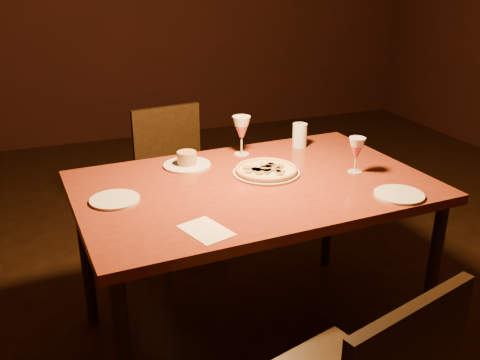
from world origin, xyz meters
name	(u,v)px	position (x,y,z in m)	size (l,w,h in m)	color
floor	(297,329)	(0.00, 0.00, 0.00)	(7.00, 7.00, 0.00)	black
dining_table	(253,197)	(-0.23, 0.04, 0.74)	(1.56, 1.04, 0.81)	maroon
chair_far	(177,174)	(-0.32, 1.02, 0.51)	(0.49, 0.49, 0.90)	black
pizza_plate	(266,170)	(-0.13, 0.11, 0.83)	(0.30, 0.30, 0.03)	silver
ramekin_saucer	(187,161)	(-0.44, 0.34, 0.84)	(0.22, 0.22, 0.07)	silver
wine_glass_far	(242,136)	(-0.14, 0.40, 0.91)	(0.09, 0.09, 0.20)	#B74E4C
wine_glass_right	(356,155)	(0.26, -0.01, 0.89)	(0.07, 0.07, 0.16)	#B74E4C
water_tumbler	(300,135)	(0.19, 0.41, 0.87)	(0.07, 0.07, 0.12)	silver
side_plate_left	(115,200)	(-0.82, 0.07, 0.82)	(0.20, 0.20, 0.01)	silver
side_plate_near	(399,195)	(0.28, -0.31, 0.82)	(0.20, 0.20, 0.01)	silver
menu_card	(206,230)	(-0.56, -0.32, 0.81)	(0.13, 0.19, 0.00)	white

